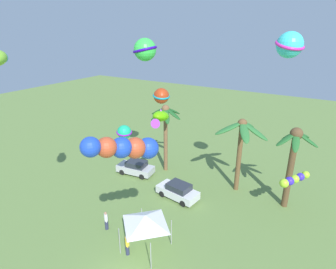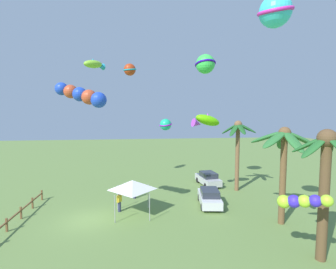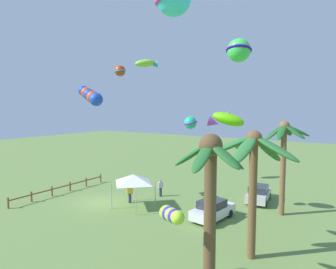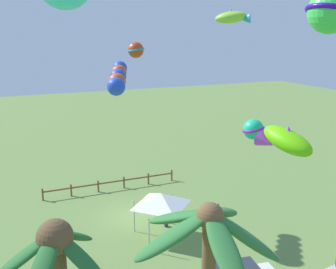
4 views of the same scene
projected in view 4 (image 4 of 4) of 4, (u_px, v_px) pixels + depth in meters
name	position (u px, v px, depth m)	size (l,w,h in m)	color
ground_plane	(135.00, 216.00, 27.63)	(120.00, 120.00, 0.00)	olive
palm_tree_2	(208.00, 251.00, 12.65)	(4.72, 4.96, 7.22)	brown
rail_fence	(111.00, 183.00, 32.12)	(10.63, 0.12, 0.95)	brown
spectator_0	(166.00, 215.00, 26.00)	(0.44, 0.42, 1.59)	#2D3351
spectator_1	(217.00, 214.00, 26.10)	(0.44, 0.42, 1.59)	#2D3351
festival_tent	(161.00, 199.00, 24.29)	(2.86, 2.86, 2.85)	#9E9EA3
kite_tube_0	(118.00, 78.00, 25.00)	(2.10, 3.74, 1.84)	blue
kite_ball_1	(253.00, 129.00, 21.94)	(1.73, 1.73, 1.12)	#1ABF84
kite_ball_2	(330.00, 11.00, 17.13)	(2.54, 2.54, 1.89)	#3BD84C
kite_fish_4	(284.00, 140.00, 18.14)	(1.92, 3.15, 1.56)	#63D80C
kite_ball_5	(136.00, 50.00, 21.62)	(1.29, 1.29, 0.85)	#B53816
kite_fish_6	(233.00, 17.00, 27.80)	(2.46, 2.30, 1.09)	#88D133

